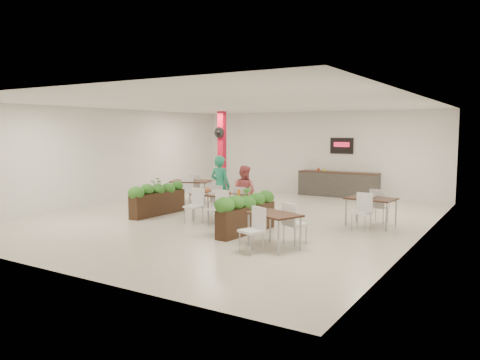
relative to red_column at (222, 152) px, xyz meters
name	(u,v)px	position (x,y,z in m)	size (l,w,h in m)	color
ground	(235,218)	(3.00, -3.79, -1.64)	(12.00, 12.00, 0.00)	beige
room_shell	(235,147)	(3.00, -3.79, 0.36)	(10.10, 12.10, 3.22)	white
red_column	(222,152)	(0.00, 0.00, 0.00)	(0.40, 0.41, 3.20)	red
service_counter	(338,184)	(4.00, 1.86, -1.15)	(3.00, 0.64, 2.20)	#2F2C2A
main_table	(219,198)	(2.89, -4.46, -1.01)	(1.42, 1.66, 0.92)	black
diner_man	(220,186)	(2.50, -3.80, -0.76)	(0.64, 0.42, 1.76)	#22956A
diner_woman	(244,192)	(3.30, -3.80, -0.89)	(0.73, 0.57, 1.50)	#D86062
planter_left	(158,197)	(0.83, -4.60, -1.11)	(0.45, 2.13, 1.12)	black
planter_right	(246,212)	(4.32, -5.37, -1.13)	(0.53, 2.11, 1.11)	black
side_table_a	(191,184)	(0.13, -2.11, -1.00)	(1.54, 1.66, 0.92)	black
side_table_b	(371,202)	(6.64, -3.01, -1.01)	(1.26, 1.66, 0.92)	black
side_table_c	(274,220)	(5.56, -6.33, -1.03)	(1.27, 1.66, 0.92)	black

